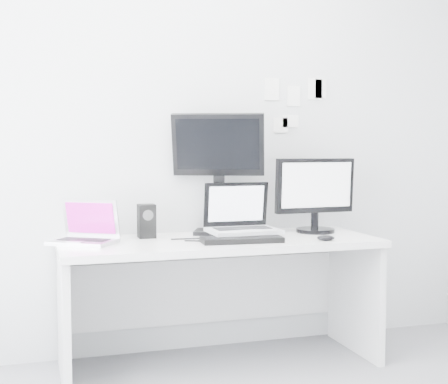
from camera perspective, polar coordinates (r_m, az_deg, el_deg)
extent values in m
plane|color=silver|center=(3.90, -1.90, 5.49)|extent=(3.60, 0.00, 3.60)
cube|color=white|center=(3.67, -0.40, -9.92)|extent=(1.80, 0.70, 0.73)
cube|color=silver|center=(3.49, -12.68, -2.57)|extent=(0.42, 0.39, 0.25)
cube|color=black|center=(3.67, -7.01, -2.62)|extent=(0.10, 0.10, 0.19)
cube|color=#BABDC2|center=(3.62, 1.76, -1.62)|extent=(0.40, 0.31, 0.33)
cube|color=black|center=(3.78, -0.50, 1.78)|extent=(0.58, 0.39, 0.74)
cube|color=black|center=(3.90, 8.29, -0.18)|extent=(0.53, 0.26, 0.47)
cube|color=black|center=(3.48, 1.62, -4.32)|extent=(0.46, 0.19, 0.03)
ellipsoid|color=black|center=(3.58, 9.18, -4.11)|extent=(0.12, 0.09, 0.03)
cube|color=white|center=(4.06, 4.34, 9.25)|extent=(0.10, 0.00, 0.14)
cube|color=white|center=(4.11, 6.30, 8.61)|extent=(0.09, 0.00, 0.13)
cube|color=white|center=(4.18, 8.22, 9.20)|extent=(0.10, 0.00, 0.14)
cube|color=white|center=(4.09, 6.03, 6.38)|extent=(0.11, 0.00, 0.08)
cube|color=white|center=(4.06, 5.13, 6.03)|extent=(0.10, 0.00, 0.09)
cube|color=white|center=(4.19, 8.72, 9.19)|extent=(0.08, 0.00, 0.12)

